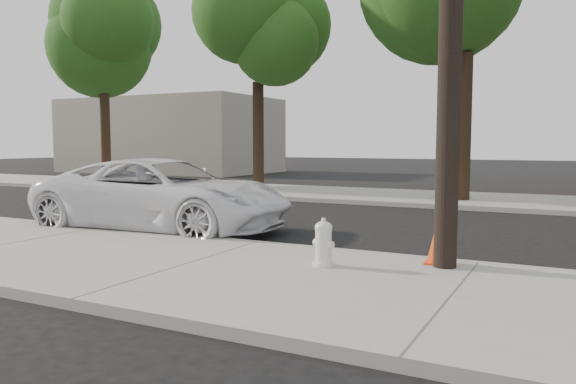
% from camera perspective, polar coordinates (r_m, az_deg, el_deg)
% --- Properties ---
extents(ground, '(120.00, 120.00, 0.00)m').
position_cam_1_polar(ground, '(12.50, 1.81, -4.23)').
color(ground, black).
rests_on(ground, ground).
extents(near_sidewalk, '(90.00, 4.40, 0.15)m').
position_cam_1_polar(near_sidewalk, '(8.87, -10.34, -7.65)').
color(near_sidewalk, gray).
rests_on(near_sidewalk, ground).
extents(far_sidewalk, '(90.00, 5.00, 0.15)m').
position_cam_1_polar(far_sidewalk, '(20.44, 12.11, -0.53)').
color(far_sidewalk, gray).
rests_on(far_sidewalk, ground).
extents(curb_near, '(90.00, 0.12, 0.16)m').
position_cam_1_polar(curb_near, '(10.66, -3.08, -5.44)').
color(curb_near, '#9E9B93').
rests_on(curb_near, ground).
extents(building_far, '(14.00, 8.00, 5.00)m').
position_cam_1_polar(building_far, '(40.13, -11.87, 5.60)').
color(building_far, gray).
rests_on(building_far, ground).
extents(tree_a, '(4.65, 4.50, 9.00)m').
position_cam_1_polar(tree_a, '(27.31, -18.22, 14.29)').
color(tree_a, black).
rests_on(tree_a, far_sidewalk).
extents(tree_b, '(4.34, 4.20, 8.45)m').
position_cam_1_polar(tree_b, '(22.57, -2.84, 15.58)').
color(tree_b, black).
rests_on(tree_b, far_sidewalk).
extents(police_cruiser, '(6.14, 3.18, 1.66)m').
position_cam_1_polar(police_cruiser, '(13.14, -12.57, -0.26)').
color(police_cruiser, white).
rests_on(police_cruiser, ground).
extents(fire_hydrant, '(0.37, 0.33, 0.68)m').
position_cam_1_polar(fire_hydrant, '(8.51, 3.62, -5.33)').
color(fire_hydrant, silver).
rests_on(fire_hydrant, near_sidewalk).
extents(traffic_cone, '(0.42, 0.42, 0.75)m').
position_cam_1_polar(traffic_cone, '(8.96, 15.00, -4.76)').
color(traffic_cone, '#E63C0C').
rests_on(traffic_cone, near_sidewalk).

